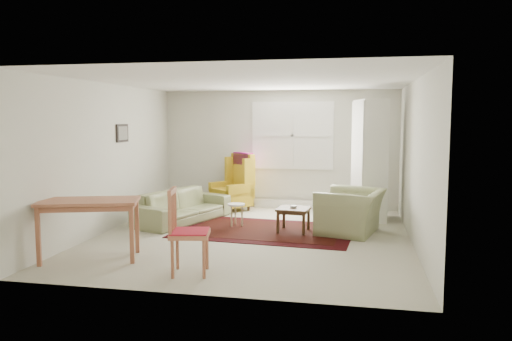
% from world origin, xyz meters
% --- Properties ---
extents(room, '(5.04, 5.54, 2.51)m').
position_xyz_m(room, '(0.02, 0.21, 1.26)').
color(room, '#B8B49D').
rests_on(room, ground).
extents(rug, '(3.07, 2.11, 0.03)m').
position_xyz_m(rug, '(0.13, 0.44, 0.01)').
color(rug, black).
rests_on(rug, ground).
extents(sofa, '(1.42, 2.15, 0.81)m').
position_xyz_m(sofa, '(-1.50, 0.89, 0.40)').
color(sofa, '#858B5D').
rests_on(sofa, ground).
extents(armchair, '(1.22, 1.32, 0.88)m').
position_xyz_m(armchair, '(1.56, 0.57, 0.44)').
color(armchair, '#858B5D').
rests_on(armchair, ground).
extents(wingback_chair, '(1.00, 1.01, 1.20)m').
position_xyz_m(wingback_chair, '(-0.90, 2.19, 0.60)').
color(wingback_chair, gold).
rests_on(wingback_chair, ground).
extents(coffee_table, '(0.56, 0.56, 0.42)m').
position_xyz_m(coffee_table, '(0.62, 0.44, 0.21)').
color(coffee_table, '#3B2512').
rests_on(coffee_table, ground).
extents(stool, '(0.34, 0.34, 0.41)m').
position_xyz_m(stool, '(-0.44, 0.70, 0.21)').
color(stool, white).
rests_on(stool, ground).
extents(cabinet, '(0.67, 0.99, 2.26)m').
position_xyz_m(cabinet, '(1.88, 1.81, 1.13)').
color(cabinet, silver).
rests_on(cabinet, ground).
extents(desk, '(1.43, 1.01, 0.82)m').
position_xyz_m(desk, '(-1.90, -1.71, 0.41)').
color(desk, '#A96344').
rests_on(desk, ground).
extents(desk_chair, '(0.55, 0.55, 1.06)m').
position_xyz_m(desk_chair, '(-0.35, -2.05, 0.53)').
color(desk_chair, '#A96344').
rests_on(desk_chair, ground).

